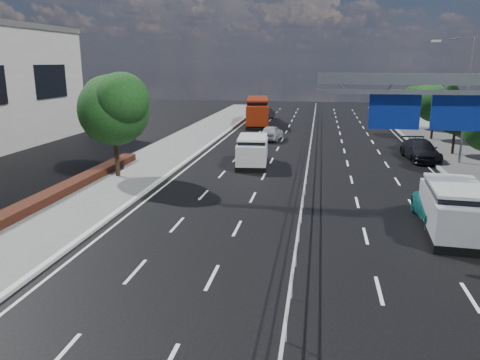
# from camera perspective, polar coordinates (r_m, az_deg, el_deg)

# --- Properties ---
(median_fence) EXTENTS (0.05, 85.00, 1.02)m
(median_fence) POSITION_cam_1_polar(r_m,az_deg,el_deg) (32.70, 8.32, 2.19)
(median_fence) COLOR silver
(median_fence) RESTS_ON ground
(overhead_gantry) EXTENTS (10.24, 0.38, 7.45)m
(overhead_gantry) POSITION_cam_1_polar(r_m,az_deg,el_deg) (20.54, 27.17, 8.07)
(overhead_gantry) COLOR gray
(overhead_gantry) RESTS_ON ground
(streetlight_far) EXTENTS (2.78, 2.40, 9.00)m
(streetlight_far) POSITION_cam_1_polar(r_m,az_deg,el_deg) (36.89, 25.53, 9.69)
(streetlight_far) COLOR gray
(streetlight_far) RESTS_ON ground
(near_tree_back) EXTENTS (4.84, 4.51, 6.69)m
(near_tree_back) POSITION_cam_1_polar(r_m,az_deg,el_deg) (30.33, -15.08, 8.74)
(near_tree_back) COLOR black
(near_tree_back) RESTS_ON ground
(far_tree_f) EXTENTS (3.52, 3.28, 5.02)m
(far_tree_f) POSITION_cam_1_polar(r_m,az_deg,el_deg) (40.56, 24.99, 7.58)
(far_tree_f) COLOR black
(far_tree_f) RESTS_ON ground
(far_tree_g) EXTENTS (3.96, 3.69, 5.45)m
(far_tree_g) POSITION_cam_1_polar(r_m,az_deg,el_deg) (47.79, 22.74, 8.94)
(far_tree_g) COLOR black
(far_tree_g) RESTS_ON ground
(far_tree_h) EXTENTS (3.41, 3.18, 4.91)m
(far_tree_h) POSITION_cam_1_polar(r_m,az_deg,el_deg) (55.13, 21.01, 9.31)
(far_tree_h) COLOR black
(far_tree_h) RESTS_ON ground
(white_minivan) EXTENTS (2.51, 5.02, 2.11)m
(white_minivan) POSITION_cam_1_polar(r_m,az_deg,el_deg) (33.57, 1.54, 3.54)
(white_minivan) COLOR black
(white_minivan) RESTS_ON ground
(red_bus) EXTENTS (3.79, 10.71, 3.13)m
(red_bus) POSITION_cam_1_polar(r_m,az_deg,el_deg) (55.84, 2.14, 8.43)
(red_bus) COLOR black
(red_bus) RESTS_ON ground
(near_car_silver) EXTENTS (2.15, 4.29, 1.40)m
(near_car_silver) POSITION_cam_1_polar(r_m,az_deg,el_deg) (44.85, 3.89, 5.79)
(near_car_silver) COLOR #A5A8AD
(near_car_silver) RESTS_ON ground
(near_car_dark) EXTENTS (2.05, 4.72, 1.51)m
(near_car_dark) POSITION_cam_1_polar(r_m,az_deg,el_deg) (60.92, 3.10, 8.08)
(near_car_dark) COLOR black
(near_car_dark) RESTS_ON ground
(silver_minivan) EXTENTS (2.60, 5.44, 2.20)m
(silver_minivan) POSITION_cam_1_polar(r_m,az_deg,el_deg) (22.13, 24.60, -3.31)
(silver_minivan) COLOR black
(silver_minivan) RESTS_ON ground
(parked_car_teal) EXTENTS (2.34, 5.02, 1.39)m
(parked_car_teal) POSITION_cam_1_polar(r_m,az_deg,el_deg) (23.22, 23.86, -3.45)
(parked_car_teal) COLOR teal
(parked_car_teal) RESTS_ON ground
(parked_car_dark) EXTENTS (2.55, 5.35, 1.50)m
(parked_car_dark) POSITION_cam_1_polar(r_m,az_deg,el_deg) (38.08, 21.14, 3.43)
(parked_car_dark) COLOR black
(parked_car_dark) RESTS_ON ground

